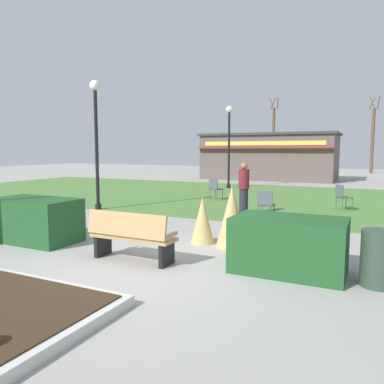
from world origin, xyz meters
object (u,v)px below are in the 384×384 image
Objects in this scene: cafe_chair_center at (266,203)px; lamppost_mid at (96,129)px; cafe_chair_east at (342,195)px; park_bench at (131,236)px; trash_bin at (379,258)px; tree_center_bg at (273,138)px; food_kiosk at (269,156)px; parked_car_west_slot at (276,167)px; tree_right_bg at (373,139)px; cafe_chair_west at (215,187)px; lamppost_far at (229,137)px; person_strolling at (244,188)px.

lamppost_mid is at bearing -174.71° from cafe_chair_center.
park_bench is at bearing -110.35° from cafe_chair_east.
park_bench is at bearing -171.97° from trash_bin.
food_kiosk is at bearing -77.34° from tree_center_bg.
lamppost_mid is 4.99× the size of cafe_chair_east.
tree_right_bg is (7.48, 5.18, 2.41)m from parked_car_west_slot.
cafe_chair_west is at bearing -85.74° from food_kiosk.
tree_right_bg is at bearing 73.28° from lamppost_mid.
tree_center_bg is (-3.35, 23.10, 2.74)m from cafe_chair_west.
tree_right_bg is at bearing 84.82° from cafe_chair_center.
lamppost_far is at bearing 117.15° from cafe_chair_center.
cafe_chair_center is at bearing 5.29° from lamppost_mid.
tree_right_bg is at bearing 34.72° from parked_car_west_slot.
tree_right_bg is at bearing -73.24° from person_strolling.
trash_bin is at bearing -73.17° from tree_center_bg.
cafe_chair_center is at bearing -76.34° from tree_center_bg.
park_bench is 1.92× the size of cafe_chair_center.
food_kiosk is at bearing -119.99° from tree_right_bg.
lamppost_far reaches higher than cafe_chair_center.
person_strolling is 0.40× the size of parked_car_west_slot.
cafe_chair_east is 0.12× the size of tree_center_bg.
parked_car_west_slot reaches higher than park_bench.
park_bench is at bearing -76.81° from lamppost_far.
trash_bin is 0.98× the size of cafe_chair_center.
cafe_chair_center is 0.12× the size of tree_center_bg.
cafe_chair_center is 1.12m from person_strolling.
cafe_chair_center is at bearing -62.85° from lamppost_far.
trash_bin is 27.69m from parked_car_west_slot.
person_strolling reaches higher than parked_car_west_slot.
lamppost_mid is (-4.68, 4.64, 2.30)m from park_bench.
cafe_chair_east is at bearing 69.65° from park_bench.
tree_right_bg reaches higher than trash_bin.
cafe_chair_west is at bearing -103.38° from tree_right_bg.
person_strolling is (-2.75, -2.40, 0.33)m from cafe_chair_east.
trash_bin is 0.13× the size of tree_right_bg.
lamppost_far is 19.79m from tree_right_bg.
tree_center_bg is (-1.47, 4.78, 2.62)m from parked_car_west_slot.
cafe_chair_east is at bearing -69.99° from parked_car_west_slot.
park_bench is 1.92× the size of cafe_chair_east.
parked_car_west_slot is at bearing 110.01° from cafe_chair_east.
tree_center_bg reaches higher than food_kiosk.
cafe_chair_east is at bearing 58.05° from cafe_chair_center.
park_bench is 1.92× the size of cafe_chair_west.
food_kiosk is at bearing 87.43° from lamppost_far.
food_kiosk is 14.18m from cafe_chair_east.
trash_bin is 32.82m from tree_center_bg.
person_strolling is 26.80m from tree_right_bg.
tree_center_bg reaches higher than park_bench.
cafe_chair_center is at bearing 122.97° from trash_bin.
tree_center_bg is (-6.49, 26.70, 2.74)m from cafe_chair_center.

